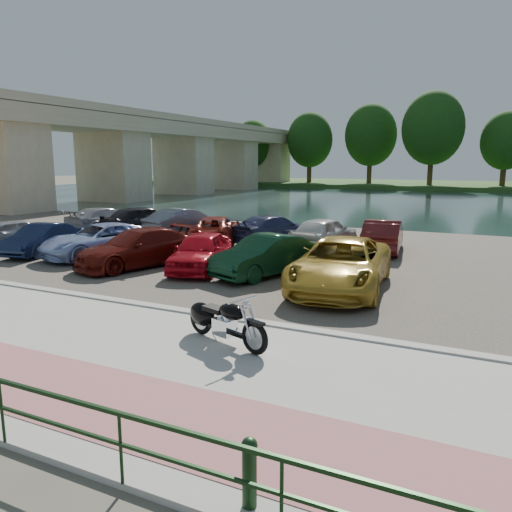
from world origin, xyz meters
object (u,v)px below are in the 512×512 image
(car_0, at_px, (4,234))
(car_2, at_px, (102,240))
(car_1, at_px, (41,239))
(motorcycle, at_px, (219,320))

(car_0, xyz_separation_m, car_2, (5.21, 0.36, 0.03))
(car_0, height_order, car_1, car_0)
(car_1, height_order, car_2, car_2)
(car_2, bearing_deg, car_0, -155.50)
(car_0, relative_size, car_1, 0.99)
(motorcycle, height_order, car_1, car_1)
(motorcycle, height_order, car_2, car_2)
(motorcycle, xyz_separation_m, car_0, (-14.24, 5.98, 0.11))
(car_0, height_order, car_2, car_2)
(car_0, bearing_deg, motorcycle, -10.91)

